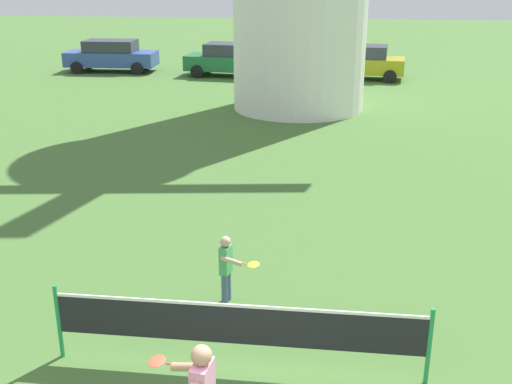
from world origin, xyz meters
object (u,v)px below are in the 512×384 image
(parked_car_blue, at_px, (111,55))
(parked_car_green, at_px, (232,59))
(tennis_net, at_px, (238,325))
(player_far, at_px, (227,266))
(parked_car_mustard, at_px, (363,62))

(parked_car_blue, height_order, parked_car_green, same)
(tennis_net, bearing_deg, player_far, 103.70)
(parked_car_mustard, bearing_deg, tennis_net, -96.28)
(parked_car_mustard, bearing_deg, parked_car_green, 179.90)
(tennis_net, relative_size, parked_car_green, 1.10)
(tennis_net, bearing_deg, parked_car_mustard, 83.72)
(parked_car_green, xyz_separation_m, parked_car_mustard, (6.26, -0.01, -0.00))
(player_far, relative_size, parked_car_mustard, 0.29)
(player_far, relative_size, parked_car_blue, 0.25)
(parked_car_blue, distance_m, parked_car_mustard, 12.50)
(parked_car_blue, relative_size, parked_car_mustard, 1.14)
(tennis_net, distance_m, parked_car_blue, 25.66)
(tennis_net, relative_size, player_far, 4.36)
(parked_car_blue, bearing_deg, parked_car_mustard, -2.99)
(tennis_net, distance_m, parked_car_mustard, 23.13)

